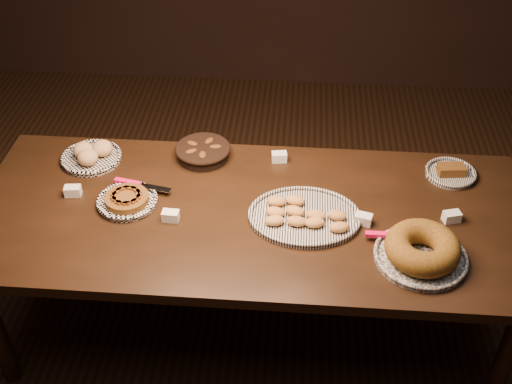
# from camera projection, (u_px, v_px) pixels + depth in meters

# --- Properties ---
(ground) EXTENTS (5.00, 5.00, 0.00)m
(ground) POSITION_uv_depth(u_px,v_px,m) (251.00, 325.00, 3.21)
(ground) COLOR black
(ground) RESTS_ON ground
(buffet_table) EXTENTS (2.40, 1.00, 0.75)m
(buffet_table) POSITION_uv_depth(u_px,v_px,m) (251.00, 225.00, 2.79)
(buffet_table) COLOR black
(buffet_table) RESTS_ON ground
(apple_tart_plate) EXTENTS (0.31, 0.27, 0.05)m
(apple_tart_plate) POSITION_uv_depth(u_px,v_px,m) (127.00, 200.00, 2.77)
(apple_tart_plate) COLOR white
(apple_tart_plate) RESTS_ON buffet_table
(madeleine_platter) EXTENTS (0.47, 0.38, 0.05)m
(madeleine_platter) POSITION_uv_depth(u_px,v_px,m) (304.00, 216.00, 2.69)
(madeleine_platter) COLOR black
(madeleine_platter) RESTS_ON buffet_table
(bundt_cake_plate) EXTENTS (0.41, 0.39, 0.11)m
(bundt_cake_plate) POSITION_uv_depth(u_px,v_px,m) (422.00, 250.00, 2.49)
(bundt_cake_plate) COLOR black
(bundt_cake_plate) RESTS_ON buffet_table
(croissant_basket) EXTENTS (0.30, 0.30, 0.07)m
(croissant_basket) POSITION_uv_depth(u_px,v_px,m) (203.00, 151.00, 3.03)
(croissant_basket) COLOR black
(croissant_basket) RESTS_ON buffet_table
(bread_roll_plate) EXTENTS (0.28, 0.28, 0.09)m
(bread_roll_plate) POSITION_uv_depth(u_px,v_px,m) (91.00, 155.00, 3.01)
(bread_roll_plate) COLOR white
(bread_roll_plate) RESTS_ON buffet_table
(loaf_plate) EXTENTS (0.23, 0.23, 0.05)m
(loaf_plate) POSITION_uv_depth(u_px,v_px,m) (451.00, 172.00, 2.93)
(loaf_plate) COLOR black
(loaf_plate) RESTS_ON buffet_table
(tent_cards) EXTENTS (1.71, 0.51, 0.04)m
(tent_cards) POSITION_uv_depth(u_px,v_px,m) (266.00, 199.00, 2.77)
(tent_cards) COLOR white
(tent_cards) RESTS_ON buffet_table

